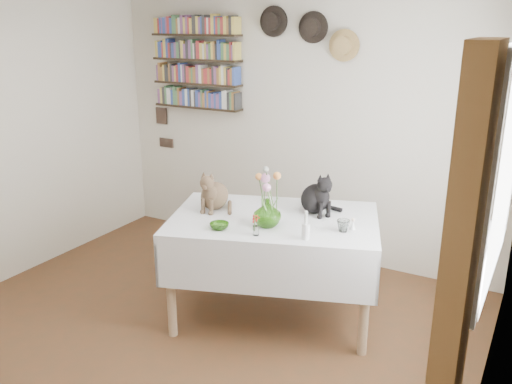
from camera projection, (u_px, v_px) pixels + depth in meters
The scene contains 16 objects.
room at pixel (144, 191), 3.37m from camera, with size 4.08×4.58×2.58m.
window at pixel (503, 180), 3.08m from camera, with size 0.12×1.52×1.32m.
curtain at pixel (458, 282), 2.42m from camera, with size 0.12×0.38×2.10m, color brown.
dining_table at pixel (274, 242), 4.17m from camera, with size 1.80×1.46×0.83m.
tabby_cat at pixel (214, 189), 4.25m from camera, with size 0.22×0.28×0.33m, color brown, non-canonical shape.
black_cat at pixel (315, 191), 4.17m from camera, with size 0.23×0.29×0.34m, color black, non-canonical shape.
flower_vase at pixel (267, 213), 3.90m from camera, with size 0.20×0.20×0.21m, color #6AB936.
green_bowl at pixel (219, 226), 3.88m from camera, with size 0.14×0.14×0.04m, color #6AB936.
drinking_glass at pixel (343, 226), 3.82m from camera, with size 0.09×0.09×0.09m, color white.
candlestick at pixel (306, 230), 3.69m from camera, with size 0.06×0.06×0.20m.
berry_jar at pixel (256, 225), 3.75m from camera, with size 0.04×0.04×0.17m.
porcelain_figurine at pixel (353, 224), 3.87m from camera, with size 0.05×0.05×0.09m.
flower_bouquet at pixel (269, 181), 3.84m from camera, with size 0.17×0.12×0.39m.
bookshelf_unit at pixel (197, 63), 5.50m from camera, with size 1.00×0.16×0.91m.
wall_hats at pixel (309, 31), 4.85m from camera, with size 0.98×0.09×0.48m.
wall_art_plaques at pixel (164, 127), 6.02m from camera, with size 0.21×0.02×0.44m.
Camera 1 is at (2.18, -2.46, 2.27)m, focal length 38.00 mm.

